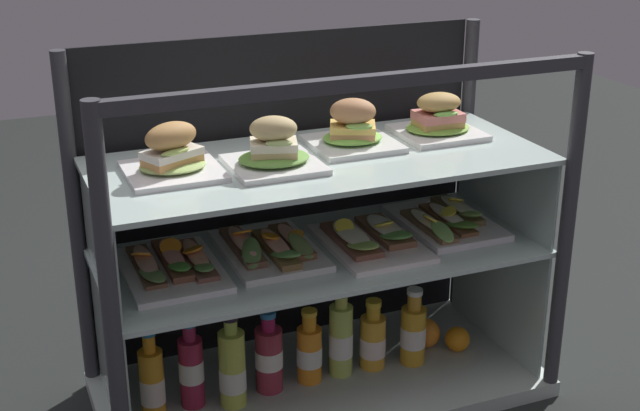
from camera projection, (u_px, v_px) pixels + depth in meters
ground_plane at (320, 394)px, 2.31m from camera, size 6.00×6.00×0.02m
case_base_deck at (320, 384)px, 2.30m from camera, size 1.12×0.51×0.04m
case_frame at (302, 201)px, 2.23m from camera, size 1.12×0.51×0.89m
riser_lower_tier at (320, 318)px, 2.23m from camera, size 1.05×0.44×0.34m
shelf_lower_glass at (320, 253)px, 2.16m from camera, size 1.07×0.46×0.01m
riser_upper_tier at (320, 208)px, 2.12m from camera, size 1.05×0.44×0.22m
shelf_upper_glass at (320, 161)px, 2.08m from camera, size 1.07×0.46×0.01m
plated_roll_sandwich_left_of_center at (172, 156)px, 1.95m from camera, size 0.21×0.21×0.12m
plated_roll_sandwich_near_left_corner at (274, 151)px, 2.00m from camera, size 0.20×0.20×0.12m
plated_roll_sandwich_right_of_center at (353, 130)px, 2.14m from camera, size 0.20×0.20×0.12m
plated_roll_sandwich_mid_right at (438, 120)px, 2.23m from camera, size 0.20×0.20×0.11m
open_sandwich_tray_mid_left at (172, 265)px, 2.04m from camera, size 0.22×0.31×0.06m
open_sandwich_tray_far_left at (270, 248)px, 2.13m from camera, size 0.22×0.31×0.06m
open_sandwich_tray_near_right_corner at (370, 239)px, 2.18m from camera, size 0.22×0.31×0.06m
open_sandwich_tray_center at (447, 220)px, 2.29m from camera, size 0.22×0.31×0.06m
juice_bottle_front_right_end at (152, 382)px, 2.11m from camera, size 0.06×0.06×0.23m
juice_bottle_front_left_end at (191, 369)px, 2.14m from camera, size 0.06×0.06×0.23m
juice_bottle_front_middle at (232, 369)px, 2.14m from camera, size 0.07×0.07×0.25m
juice_bottle_tucked_behind at (270, 358)px, 2.20m from camera, size 0.07×0.07×0.22m
juice_bottle_front_second at (309, 352)px, 2.25m from camera, size 0.06×0.06×0.20m
juice_bottle_back_right at (341, 340)px, 2.27m from camera, size 0.06×0.06×0.24m
juice_bottle_near_post at (373, 340)px, 2.32m from camera, size 0.07×0.07×0.19m
juice_bottle_back_left at (413, 333)px, 2.33m from camera, size 0.07×0.07×0.21m
orange_fruit_beside_bottles at (457, 339)px, 2.40m from camera, size 0.07×0.07×0.07m
orange_fruit_near_left_post at (426, 333)px, 2.42m from camera, size 0.08×0.08×0.08m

